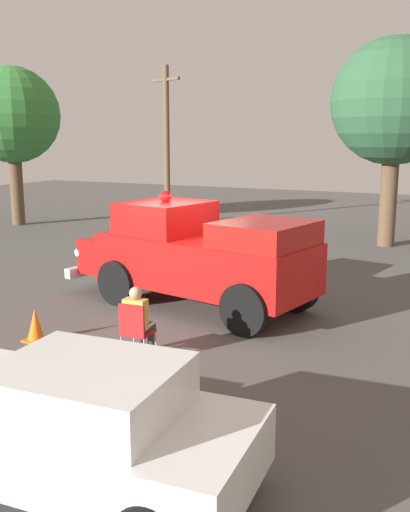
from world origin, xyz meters
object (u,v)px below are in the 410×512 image
(lawn_chair_spare, at_px, (125,249))
(traffic_cone, at_px, (35,325))
(lawn_chair_by_car, at_px, (187,247))
(classic_hot_rod, at_px, (63,422))
(spectator_seated, at_px, (138,319))
(oak_tree_right, at_px, (12,116))
(utility_pole, at_px, (167,143))
(lawn_chair_near_truck, at_px, (135,327))
(vintage_fire_truck, at_px, (197,255))
(oak_tree_left, at_px, (394,103))

(lawn_chair_spare, xyz_separation_m, traffic_cone, (2.05, -5.96, -0.28))
(lawn_chair_by_car, height_order, lawn_chair_spare, same)
(classic_hot_rod, distance_m, spectator_seated, 3.82)
(classic_hot_rod, height_order, oak_tree_right, oak_tree_right)
(lawn_chair_spare, relative_size, utility_pole, 0.15)
(lawn_chair_by_car, bearing_deg, spectator_seated, -67.80)
(lawn_chair_near_truck, xyz_separation_m, spectator_seated, (-0.01, 0.13, 0.11))
(utility_pole, xyz_separation_m, traffic_cone, (5.59, -14.39, -3.25))
(utility_pole, bearing_deg, traffic_cone, -68.79)
(classic_hot_rod, relative_size, spectator_seated, 3.49)
(classic_hot_rod, relative_size, utility_pole, 0.66)
(lawn_chair_spare, distance_m, traffic_cone, 6.31)
(classic_hot_rod, distance_m, traffic_cone, 4.94)
(lawn_chair_near_truck, height_order, utility_pole, utility_pole)
(utility_pole, bearing_deg, oak_tree_right, -150.49)
(lawn_chair_near_truck, xyz_separation_m, lawn_chair_by_car, (-2.81, 6.98, 0.00))
(lawn_chair_near_truck, xyz_separation_m, utility_pole, (-7.80, 14.34, 2.96))
(vintage_fire_truck, xyz_separation_m, utility_pole, (-7.21, 10.94, 2.36))
(lawn_chair_near_truck, height_order, lawn_chair_by_car, same)
(spectator_seated, distance_m, oak_tree_left, 13.82)
(lawn_chair_near_truck, bearing_deg, lawn_chair_spare, 125.84)
(lawn_chair_near_truck, xyz_separation_m, traffic_cone, (-2.21, -0.05, -0.28))
(lawn_chair_near_truck, bearing_deg, oak_tree_left, 81.75)
(classic_hot_rod, relative_size, lawn_chair_spare, 4.41)
(lawn_chair_by_car, bearing_deg, vintage_fire_truck, -58.16)
(lawn_chair_by_car, height_order, oak_tree_left, oak_tree_left)
(spectator_seated, distance_m, traffic_cone, 2.24)
(oak_tree_right, bearing_deg, traffic_cone, -44.55)
(vintage_fire_truck, bearing_deg, classic_hot_rod, -74.16)
(oak_tree_left, height_order, oak_tree_right, oak_tree_left)
(vintage_fire_truck, bearing_deg, oak_tree_left, 75.65)
(classic_hot_rod, height_order, utility_pole, utility_pole)
(vintage_fire_truck, relative_size, oak_tree_right, 0.92)
(lawn_chair_spare, height_order, spectator_seated, spectator_seated)
(lawn_chair_near_truck, distance_m, lawn_chair_by_car, 7.52)
(oak_tree_left, relative_size, traffic_cone, 11.24)
(lawn_chair_near_truck, bearing_deg, vintage_fire_truck, 99.78)
(classic_hot_rod, relative_size, oak_tree_right, 0.66)
(vintage_fire_truck, distance_m, spectator_seated, 3.36)
(lawn_chair_spare, xyz_separation_m, utility_pole, (-3.53, 8.43, 2.96))
(vintage_fire_truck, xyz_separation_m, spectator_seated, (0.57, -3.27, -0.50))
(lawn_chair_by_car, distance_m, oak_tree_right, 12.20)
(lawn_chair_near_truck, distance_m, utility_pole, 16.59)
(lawn_chair_spare, distance_m, spectator_seated, 7.18)
(lawn_chair_by_car, height_order, utility_pole, utility_pole)
(vintage_fire_truck, height_order, lawn_chair_by_car, vintage_fire_truck)
(lawn_chair_near_truck, relative_size, traffic_cone, 1.61)
(classic_hot_rod, height_order, lawn_chair_by_car, classic_hot_rod)
(lawn_chair_near_truck, height_order, traffic_cone, lawn_chair_near_truck)
(oak_tree_right, relative_size, traffic_cone, 10.66)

